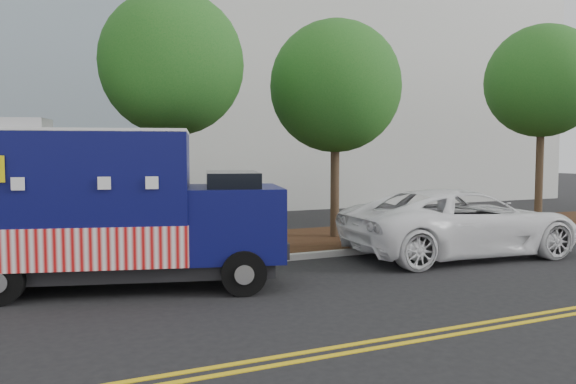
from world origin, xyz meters
name	(u,v)px	position (x,y,z in m)	size (l,w,h in m)	color
ground	(184,284)	(0.00, 0.00, 0.00)	(120.00, 120.00, 0.00)	black
curb	(168,268)	(0.00, 1.40, 0.07)	(120.00, 0.18, 0.15)	#9E9E99
mulch_strip	(150,252)	(0.00, 3.50, 0.07)	(120.00, 4.00, 0.15)	black
centerline_near	(270,358)	(0.00, -4.45, 0.01)	(120.00, 0.10, 0.01)	gold
centerline_far	(278,365)	(0.00, -4.70, 0.01)	(120.00, 0.10, 0.01)	gold
tree_b	(172,64)	(0.58, 3.24, 4.83)	(3.61, 3.61, 6.65)	#38281C
tree_c	(335,87)	(5.42, 3.51, 4.54)	(3.84, 3.84, 6.47)	#38281C
tree_d	(542,82)	(13.45, 3.24, 5.08)	(3.86, 3.86, 7.02)	#38281C
sign_post	(105,218)	(-1.26, 1.83, 1.20)	(0.06, 0.06, 2.40)	#473828
food_truck	(107,212)	(-1.39, 0.35, 1.48)	(6.54, 3.83, 3.26)	black
white_car	(462,222)	(7.21, 0.13, 0.85)	(2.83, 6.14, 1.71)	white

